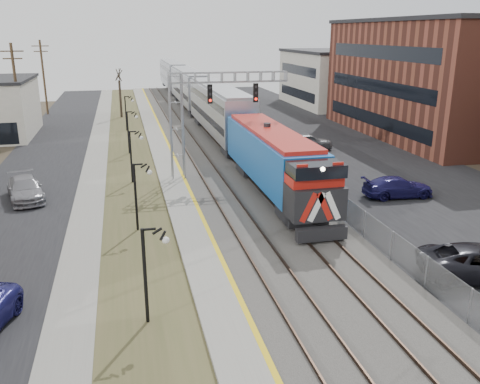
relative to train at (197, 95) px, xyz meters
name	(u,v)px	position (x,y,z in m)	size (l,w,h in m)	color
street_west	(41,166)	(-17.00, -22.99, -2.90)	(7.00, 120.00, 0.04)	black
sidewalk	(95,163)	(-12.50, -22.99, -2.88)	(2.00, 120.00, 0.08)	gray
grass_median	(130,161)	(-9.50, -22.99, -2.89)	(4.00, 120.00, 0.06)	#424625
platform	(164,158)	(-6.50, -22.99, -2.80)	(2.00, 120.00, 0.24)	gray
ballast_bed	(219,155)	(-1.50, -22.99, -2.82)	(8.00, 120.00, 0.20)	#595651
parking_lot	(340,150)	(10.50, -22.99, -2.90)	(16.00, 120.00, 0.04)	black
platform_edge	(174,156)	(-5.62, -22.99, -2.67)	(0.24, 120.00, 0.01)	gold
track_near	(197,155)	(-3.50, -22.99, -2.64)	(1.58, 120.00, 0.15)	#2D2119
track_far	(234,153)	(0.00, -22.99, -2.64)	(1.58, 120.00, 0.15)	#2D2119
train	(197,95)	(0.00, 0.00, 0.00)	(3.00, 85.85, 5.33)	#1353A1
signal_gantry	(199,107)	(-4.28, -30.00, 2.67)	(9.00, 1.07, 8.15)	gray
lampposts	(136,196)	(-9.50, -39.71, -0.92)	(0.14, 62.14, 4.00)	black
fence	(263,146)	(2.70, -22.99, -2.12)	(0.04, 120.00, 1.60)	gray
bare_trees	(30,127)	(-18.16, -19.08, -0.22)	(12.30, 42.30, 5.95)	#382D23
car_lot_d	(398,188)	(8.31, -37.73, -2.21)	(1.97, 4.86, 1.41)	#1B1753
car_lot_e	(308,142)	(7.41, -22.34, -2.10)	(1.93, 4.79, 1.63)	slate
car_street_b	(25,189)	(-16.72, -32.47, -2.17)	(2.11, 5.20, 1.51)	gray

